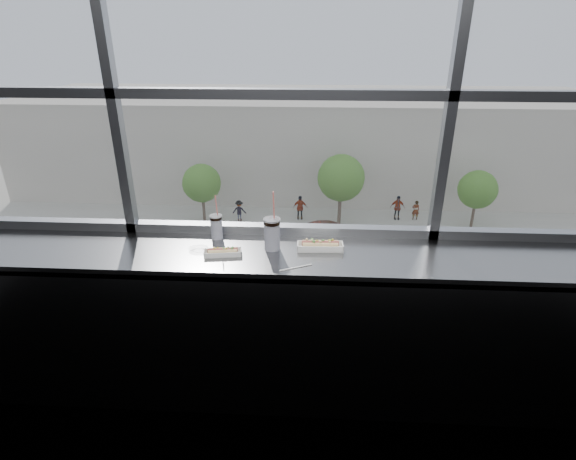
# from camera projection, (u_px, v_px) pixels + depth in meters

# --- Properties ---
(wall_back_lower) EXTENTS (6.00, 0.00, 6.00)m
(wall_back_lower) POSITION_uv_depth(u_px,v_px,m) (281.00, 303.00, 3.23)
(wall_back_lower) COLOR black
(wall_back_lower) RESTS_ON ground
(window_glass) EXTENTS (6.00, 0.00, 6.00)m
(window_glass) POSITION_uv_depth(u_px,v_px,m) (279.00, 38.00, 2.52)
(window_glass) COLOR silver
(window_glass) RESTS_ON ground
(window_mullions) EXTENTS (6.00, 0.08, 2.40)m
(window_mullions) POSITION_uv_depth(u_px,v_px,m) (279.00, 38.00, 2.50)
(window_mullions) COLOR gray
(window_mullions) RESTS_ON ground
(counter) EXTENTS (6.00, 0.55, 0.06)m
(counter) POSITION_uv_depth(u_px,v_px,m) (277.00, 256.00, 2.76)
(counter) COLOR gray
(counter) RESTS_ON ground
(counter_fascia) EXTENTS (6.00, 0.04, 1.04)m
(counter_fascia) POSITION_uv_depth(u_px,v_px,m) (274.00, 351.00, 2.74)
(counter_fascia) COLOR gray
(counter_fascia) RESTS_ON ground
(hotdog_tray_left) EXTENTS (0.23, 0.11, 0.06)m
(hotdog_tray_left) POSITION_uv_depth(u_px,v_px,m) (223.00, 252.00, 2.70)
(hotdog_tray_left) COLOR white
(hotdog_tray_left) RESTS_ON counter
(hotdog_tray_right) EXTENTS (0.29, 0.10, 0.07)m
(hotdog_tray_right) POSITION_uv_depth(u_px,v_px,m) (320.00, 245.00, 2.77)
(hotdog_tray_right) COLOR white
(hotdog_tray_right) RESTS_ON counter
(soda_cup_left) EXTENTS (0.08, 0.08, 0.30)m
(soda_cup_left) POSITION_uv_depth(u_px,v_px,m) (216.00, 225.00, 2.90)
(soda_cup_left) COLOR white
(soda_cup_left) RESTS_ON counter
(soda_cup_right) EXTENTS (0.11, 0.11, 0.39)m
(soda_cup_right) POSITION_uv_depth(u_px,v_px,m) (272.00, 232.00, 2.74)
(soda_cup_right) COLOR white
(soda_cup_right) RESTS_ON counter
(loose_straw) EXTENTS (0.18, 0.09, 0.01)m
(loose_straw) POSITION_uv_depth(u_px,v_px,m) (296.00, 267.00, 2.56)
(loose_straw) COLOR white
(loose_straw) RESTS_ON counter
(wrapper) EXTENTS (0.11, 0.08, 0.03)m
(wrapper) POSITION_uv_depth(u_px,v_px,m) (199.00, 248.00, 2.76)
(wrapper) COLOR silver
(wrapper) RESTS_ON counter
(plaza_ground) EXTENTS (120.00, 120.00, 0.00)m
(plaza_ground) POSITION_uv_depth(u_px,v_px,m) (311.00, 165.00, 47.55)
(plaza_ground) COLOR #ADAA9C
(plaza_ground) RESTS_ON ground
(street_asphalt) EXTENTS (80.00, 10.00, 0.06)m
(street_asphalt) POSITION_uv_depth(u_px,v_px,m) (307.00, 278.00, 26.17)
(street_asphalt) COLOR black
(street_asphalt) RESTS_ON plaza_ground
(far_sidewalk) EXTENTS (80.00, 6.00, 0.04)m
(far_sidewalk) POSITION_uv_depth(u_px,v_px,m) (309.00, 223.00, 33.45)
(far_sidewalk) COLOR #ADAA9C
(far_sidewalk) RESTS_ON plaza_ground
(far_building) EXTENTS (50.00, 14.00, 8.00)m
(far_building) POSITION_uv_depth(u_px,v_px,m) (311.00, 140.00, 40.90)
(far_building) COLOR #BEB5A5
(far_building) RESTS_ON plaza_ground
(car_near_c) EXTENTS (2.63, 5.80, 1.90)m
(car_near_c) POSITION_uv_depth(u_px,v_px,m) (309.00, 302.00, 22.12)
(car_near_c) COLOR #67000E
(car_near_c) RESTS_ON street_asphalt
(car_far_b) EXTENTS (2.78, 6.40, 2.12)m
(car_far_b) POSITION_uv_depth(u_px,v_px,m) (332.00, 233.00, 29.28)
(car_far_b) COLOR #5B2218
(car_far_b) RESTS_ON street_asphalt
(car_near_e) EXTENTS (3.15, 6.24, 2.00)m
(car_near_e) POSITION_uv_depth(u_px,v_px,m) (568.00, 309.00, 21.45)
(car_near_e) COLOR #5056AD
(car_near_e) RESTS_ON street_asphalt
(car_near_b) EXTENTS (3.22, 6.45, 2.07)m
(car_near_b) POSITION_uv_depth(u_px,v_px,m) (192.00, 296.00, 22.39)
(car_near_b) COLOR black
(car_near_b) RESTS_ON street_asphalt
(car_far_a) EXTENTS (3.33, 6.46, 2.06)m
(car_far_a) POSITION_uv_depth(u_px,v_px,m) (145.00, 229.00, 29.94)
(car_far_a) COLOR #342F2F
(car_far_a) RESTS_ON street_asphalt
(car_near_a) EXTENTS (3.10, 6.95, 2.28)m
(car_near_a) POSITION_uv_depth(u_px,v_px,m) (7.00, 289.00, 22.84)
(car_near_a) COLOR gray
(car_near_a) RESTS_ON street_asphalt
(pedestrian_c) EXTENTS (0.99, 0.75, 2.24)m
(pedestrian_c) POSITION_uv_depth(u_px,v_px,m) (398.00, 205.00, 33.67)
(pedestrian_c) COLOR #66605B
(pedestrian_c) RESTS_ON far_sidewalk
(pedestrian_d) EXTENTS (0.81, 0.61, 1.83)m
(pedestrian_d) POSITION_uv_depth(u_px,v_px,m) (416.00, 208.00, 33.66)
(pedestrian_d) COLOR #66605B
(pedestrian_d) RESTS_ON far_sidewalk
(pedestrian_a) EXTENTS (0.86, 0.64, 1.93)m
(pedestrian_a) POSITION_uv_depth(u_px,v_px,m) (239.00, 209.00, 33.46)
(pedestrian_a) COLOR #66605B
(pedestrian_a) RESTS_ON far_sidewalk
(pedestrian_b) EXTENTS (1.00, 0.75, 2.25)m
(pedestrian_b) POSITION_uv_depth(u_px,v_px,m) (300.00, 205.00, 33.61)
(pedestrian_b) COLOR #66605B
(pedestrian_b) RESTS_ON far_sidewalk
(tree_left) EXTENTS (2.82, 2.82, 4.41)m
(tree_left) POSITION_uv_depth(u_px,v_px,m) (202.00, 183.00, 32.63)
(tree_left) COLOR #47382B
(tree_left) RESTS_ON far_sidewalk
(tree_center) EXTENTS (3.37, 3.37, 5.27)m
(tree_center) POSITION_uv_depth(u_px,v_px,m) (341.00, 178.00, 31.86)
(tree_center) COLOR #47382B
(tree_center) RESTS_ON far_sidewalk
(tree_right) EXTENTS (2.73, 2.73, 4.27)m
(tree_right) POSITION_uv_depth(u_px,v_px,m) (478.00, 190.00, 31.64)
(tree_right) COLOR #47382B
(tree_right) RESTS_ON far_sidewalk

